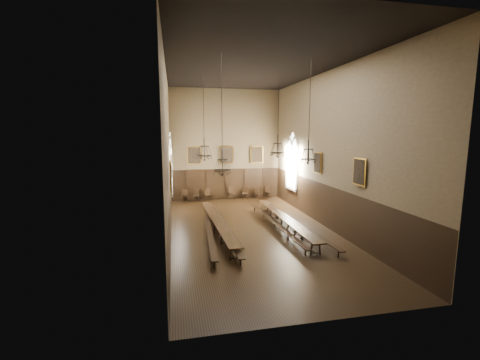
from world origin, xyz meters
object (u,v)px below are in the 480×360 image
object	(u,v)px
chair_4	(232,196)
chandelier_front_right	(308,152)
chair_6	(257,196)
chandelier_front_left	(222,161)
chandelier_back_left	(204,151)
bench_left_outer	(208,228)
table_left	(218,226)
bench_right_inner	(274,224)
chandelier_back_right	(278,148)
chair_1	(196,198)
chair_0	(186,198)
chair_7	(268,194)
table_right	(285,223)
chair_2	(209,197)
bench_left_inner	(225,227)
chair_5	(245,195)
bench_right_outer	(296,224)

from	to	relation	value
chair_4	chandelier_front_right	size ratio (longest dim) A/B	0.21
chair_6	chandelier_front_left	xyz separation A→B (m)	(-4.59, -11.15, 3.97)
chair_4	chandelier_back_left	xyz separation A→B (m)	(-2.74, -5.60, 4.08)
bench_left_outer	chandelier_front_left	size ratio (longest dim) A/B	1.88
table_left	bench_right_inner	distance (m)	3.30
chandelier_back_right	chandelier_front_left	distance (m)	6.39
table_left	chair_1	distance (m)	8.52
chair_0	chair_7	bearing A→B (deg)	-8.56
table_right	chandelier_back_left	distance (m)	6.63
chair_2	chair_7	bearing A→B (deg)	-15.21
chair_7	table_left	bearing A→B (deg)	-141.49
chair_4	chandelier_back_left	distance (m)	7.45
chair_1	chandelier_back_right	xyz separation A→B (m)	(4.69, -6.50, 4.28)
table_right	bench_left_outer	size ratio (longest dim) A/B	0.91
chair_6	chair_7	distance (m)	1.03
table_right	chandelier_back_right	xyz separation A→B (m)	(0.22, 2.16, 4.21)
table_right	bench_left_inner	bearing A→B (deg)	177.75
chair_0	chair_2	distance (m)	1.87
chair_7	chandelier_front_left	xyz separation A→B (m)	(-5.61, -11.25, 3.93)
bench_left_outer	chandelier_back_right	world-z (taller)	chandelier_back_right
chair_5	chandelier_back_right	world-z (taller)	chandelier_back_right
chandelier_front_left	chandelier_front_right	distance (m)	4.35
table_right	bench_right_outer	world-z (taller)	table_right
chair_2	bench_right_outer	bearing A→B (deg)	-80.23
chair_5	chair_4	bearing A→B (deg)	-162.62
chandelier_front_right	chair_5	bearing A→B (deg)	93.92
bench_left_inner	chair_6	xyz separation A→B (m)	(4.04, 8.40, -0.02)
chandelier_front_left	chair_1	bearing A→B (deg)	92.38
chandelier_front_left	chair_5	bearing A→B (deg)	72.32
table_left	chair_7	bearing A→B (deg)	57.13
chandelier_back_left	chandelier_front_right	size ratio (longest dim) A/B	1.04
chair_0	chair_1	world-z (taller)	chair_0
chair_6	chair_4	bearing A→B (deg)	-170.75
bench_left_outer	chair_0	distance (m)	8.54
bench_right_outer	chandelier_back_right	bearing A→B (deg)	100.88
chair_2	chair_5	bearing A→B (deg)	-15.35
bench_left_inner	chair_5	distance (m)	9.00
chandelier_front_right	chair_6	bearing A→B (deg)	88.60
bench_left_inner	bench_right_outer	xyz separation A→B (m)	(4.12, -0.28, -0.01)
bench_right_inner	table_left	bearing A→B (deg)	-179.77
chair_4	chandelier_front_left	world-z (taller)	chandelier_front_left
chandelier_back_left	bench_right_inner	bearing A→B (deg)	-37.37
chair_0	chair_7	size ratio (longest dim) A/B	1.01
chandelier_front_left	chandelier_front_right	bearing A→B (deg)	4.51
chair_4	chandelier_front_left	size ratio (longest dim) A/B	0.20
chandelier_front_left	bench_right_outer	bearing A→B (deg)	27.99
chandelier_back_left	chandelier_front_left	bearing A→B (deg)	-87.13
chair_6	chandelier_back_left	size ratio (longest dim) A/B	0.18
bench_right_outer	chair_1	xyz separation A→B (m)	(-5.14, 8.81, 0.01)
table_left	chair_4	bearing A→B (deg)	74.75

